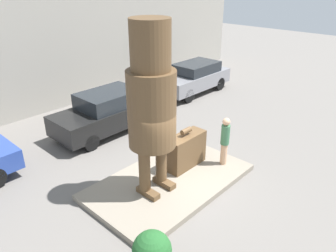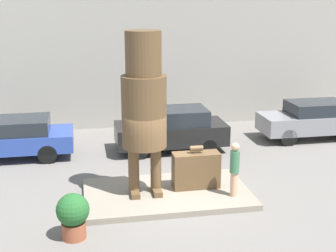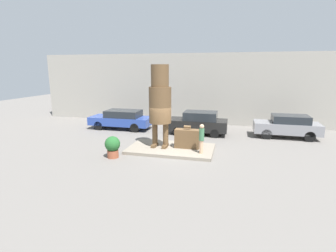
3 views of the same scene
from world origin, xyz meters
name	(u,v)px [view 1 (image 1 of 3)]	position (x,y,z in m)	size (l,w,h in m)	color
ground_plane	(170,184)	(0.00, 0.00, 0.00)	(60.00, 60.00, 0.00)	slate
pedestal	(170,181)	(0.00, 0.00, 0.08)	(4.85, 2.89, 0.17)	gray
building_backdrop	(26,47)	(0.00, 8.16, 2.94)	(28.00, 0.60, 5.88)	gray
statue_figure	(152,98)	(-0.65, 0.02, 2.90)	(1.26, 1.26, 4.67)	brown
giant_suitcase	(186,150)	(0.91, 0.16, 0.72)	(1.40, 0.55, 1.31)	brown
tourist	(225,139)	(1.82, -0.67, 1.04)	(0.27, 0.27, 1.60)	tan
parked_car_black	(107,112)	(0.98, 4.23, 0.84)	(4.19, 1.77, 1.63)	black
parked_car_grey	(194,77)	(6.97, 4.69, 0.83)	(4.23, 1.70, 1.56)	gray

